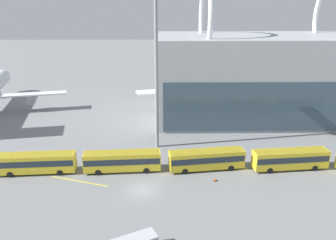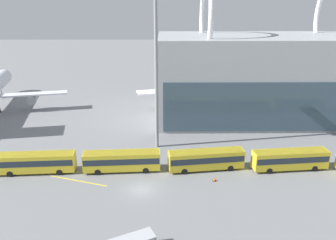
{
  "view_description": "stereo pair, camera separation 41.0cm",
  "coord_description": "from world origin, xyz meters",
  "px_view_note": "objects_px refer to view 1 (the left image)",
  "views": [
    {
      "loc": [
        3.12,
        -42.56,
        26.09
      ],
      "look_at": [
        4.13,
        19.76,
        4.0
      ],
      "focal_mm": 35.0,
      "sensor_mm": 36.0,
      "label": 1
    },
    {
      "loc": [
        3.53,
        -42.57,
        26.09
      ],
      "look_at": [
        4.13,
        19.76,
        4.0
      ],
      "focal_mm": 35.0,
      "sensor_mm": 36.0,
      "label": 2
    }
  ],
  "objects_px": {
    "shuttle_bus_0": "(36,162)",
    "traffic_cone_1": "(215,179)",
    "floodlight_mast": "(156,50)",
    "shuttle_bus_3": "(290,158)",
    "shuttle_bus_2": "(207,159)",
    "airliner_at_gate_far": "(214,85)",
    "shuttle_bus_1": "(122,160)"
  },
  "relations": [
    {
      "from": "shuttle_bus_0",
      "to": "traffic_cone_1",
      "type": "distance_m",
      "value": 28.93
    },
    {
      "from": "shuttle_bus_3",
      "to": "traffic_cone_1",
      "type": "bearing_deg",
      "value": -169.3
    },
    {
      "from": "traffic_cone_1",
      "to": "shuttle_bus_1",
      "type": "bearing_deg",
      "value": 166.7
    },
    {
      "from": "shuttle_bus_1",
      "to": "traffic_cone_1",
      "type": "height_order",
      "value": "shuttle_bus_1"
    },
    {
      "from": "shuttle_bus_3",
      "to": "traffic_cone_1",
      "type": "distance_m",
      "value": 13.65
    },
    {
      "from": "shuttle_bus_1",
      "to": "traffic_cone_1",
      "type": "distance_m",
      "value": 15.31
    },
    {
      "from": "shuttle_bus_0",
      "to": "shuttle_bus_1",
      "type": "distance_m",
      "value": 13.92
    },
    {
      "from": "shuttle_bus_0",
      "to": "floodlight_mast",
      "type": "height_order",
      "value": "floodlight_mast"
    },
    {
      "from": "airliner_at_gate_far",
      "to": "shuttle_bus_0",
      "type": "bearing_deg",
      "value": 124.44
    },
    {
      "from": "floodlight_mast",
      "to": "shuttle_bus_3",
      "type": "bearing_deg",
      "value": -23.01
    },
    {
      "from": "shuttle_bus_0",
      "to": "shuttle_bus_2",
      "type": "distance_m",
      "value": 27.83
    },
    {
      "from": "shuttle_bus_2",
      "to": "traffic_cone_1",
      "type": "bearing_deg",
      "value": -84.43
    },
    {
      "from": "shuttle_bus_0",
      "to": "traffic_cone_1",
      "type": "bearing_deg",
      "value": -9.73
    },
    {
      "from": "floodlight_mast",
      "to": "traffic_cone_1",
      "type": "relative_size",
      "value": 48.43
    },
    {
      "from": "shuttle_bus_0",
      "to": "shuttle_bus_3",
      "type": "height_order",
      "value": "same"
    },
    {
      "from": "airliner_at_gate_far",
      "to": "shuttle_bus_2",
      "type": "distance_m",
      "value": 38.95
    },
    {
      "from": "shuttle_bus_2",
      "to": "shuttle_bus_3",
      "type": "distance_m",
      "value": 13.91
    },
    {
      "from": "shuttle_bus_3",
      "to": "shuttle_bus_1",
      "type": "bearing_deg",
      "value": 175.07
    },
    {
      "from": "traffic_cone_1",
      "to": "airliner_at_gate_far",
      "type": "bearing_deg",
      "value": 81.89
    },
    {
      "from": "shuttle_bus_0",
      "to": "floodlight_mast",
      "type": "relative_size",
      "value": 0.43
    },
    {
      "from": "airliner_at_gate_far",
      "to": "traffic_cone_1",
      "type": "distance_m",
      "value": 42.78
    },
    {
      "from": "shuttle_bus_1",
      "to": "shuttle_bus_2",
      "type": "height_order",
      "value": "same"
    },
    {
      "from": "shuttle_bus_1",
      "to": "traffic_cone_1",
      "type": "relative_size",
      "value": 20.65
    },
    {
      "from": "airliner_at_gate_far",
      "to": "shuttle_bus_0",
      "type": "relative_size",
      "value": 3.39
    },
    {
      "from": "shuttle_bus_0",
      "to": "shuttle_bus_2",
      "type": "relative_size",
      "value": 0.99
    },
    {
      "from": "airliner_at_gate_far",
      "to": "shuttle_bus_2",
      "type": "height_order",
      "value": "airliner_at_gate_far"
    },
    {
      "from": "airliner_at_gate_far",
      "to": "shuttle_bus_2",
      "type": "bearing_deg",
      "value": 155.88
    },
    {
      "from": "shuttle_bus_0",
      "to": "traffic_cone_1",
      "type": "relative_size",
      "value": 20.65
    },
    {
      "from": "shuttle_bus_2",
      "to": "shuttle_bus_0",
      "type": "bearing_deg",
      "value": 174.11
    },
    {
      "from": "shuttle_bus_3",
      "to": "shuttle_bus_0",
      "type": "bearing_deg",
      "value": 175.5
    },
    {
      "from": "shuttle_bus_1",
      "to": "shuttle_bus_0",
      "type": "bearing_deg",
      "value": 178.21
    },
    {
      "from": "airliner_at_gate_far",
      "to": "shuttle_bus_2",
      "type": "relative_size",
      "value": 3.37
    }
  ]
}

